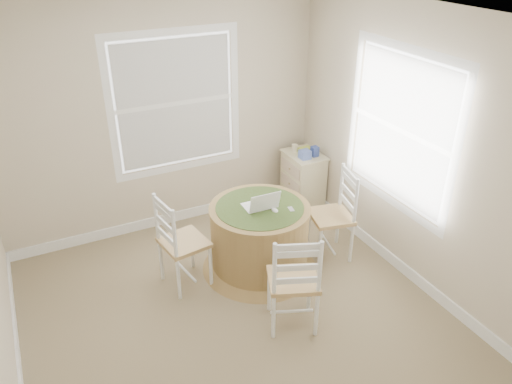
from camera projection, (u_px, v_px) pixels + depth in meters
room at (241, 176)px, 4.11m from camera, size 3.64×3.64×2.64m
round_table at (260, 235)px, 4.99m from camera, size 1.18×1.18×0.71m
chair_left at (184, 242)px, 4.73m from camera, size 0.46×0.48×0.95m
chair_near at (293, 279)px, 4.24m from camera, size 0.54×0.53×0.95m
chair_right at (331, 216)px, 5.15m from camera, size 0.48×0.50×0.95m
laptop at (261, 205)px, 4.82m from camera, size 0.32×0.28×0.22m
mouse at (275, 210)px, 4.78m from camera, size 0.07×0.10×0.03m
phone at (291, 209)px, 4.80m from camera, size 0.06×0.10×0.02m
keys at (276, 203)px, 4.91m from camera, size 0.07×0.06×0.02m
corner_chest at (303, 180)px, 6.14m from camera, size 0.39×0.53×0.70m
tissue_box at (305, 154)px, 5.85m from camera, size 0.12×0.12×0.10m
box_yellow at (305, 150)px, 6.00m from camera, size 0.15×0.10×0.06m
box_blue at (314, 151)px, 5.90m from camera, size 0.08×0.08×0.12m
cup_cream at (295, 148)px, 6.01m from camera, size 0.07×0.07×0.09m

